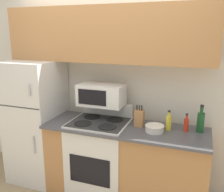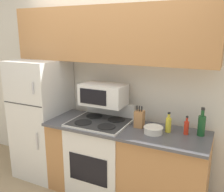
% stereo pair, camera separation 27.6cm
% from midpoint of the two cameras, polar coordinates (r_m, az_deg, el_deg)
% --- Properties ---
extents(wall_back, '(8.00, 0.05, 2.55)m').
position_cam_midpoint_polar(wall_back, '(3.21, -2.60, 2.53)').
color(wall_back, silver).
rests_on(wall_back, ground_plane).
extents(lower_cabinets, '(1.84, 0.63, 0.90)m').
position_cam_midpoint_polar(lower_cabinets, '(3.04, 0.25, -14.88)').
color(lower_cabinets, '#B27A47').
rests_on(lower_cabinets, ground_plane).
extents(refrigerator, '(0.63, 0.69, 1.59)m').
position_cam_midpoint_polar(refrigerator, '(3.50, -19.05, -5.43)').
color(refrigerator, silver).
rests_on(refrigerator, ground_plane).
extents(upper_cabinets, '(2.47, 0.33, 0.64)m').
position_cam_midpoint_polar(upper_cabinets, '(2.97, -4.18, 13.84)').
color(upper_cabinets, '#B27A47').
rests_on(upper_cabinets, refrigerator).
extents(stove, '(0.67, 0.61, 1.08)m').
position_cam_midpoint_polar(stove, '(3.12, -5.39, -13.54)').
color(stove, silver).
rests_on(stove, ground_plane).
extents(microwave, '(0.54, 0.31, 0.25)m').
position_cam_midpoint_polar(microwave, '(2.98, -5.10, 0.26)').
color(microwave, silver).
rests_on(microwave, stove).
extents(knife_block, '(0.10, 0.10, 0.25)m').
position_cam_midpoint_polar(knife_block, '(2.83, 3.49, -5.06)').
color(knife_block, '#B27A47').
rests_on(knife_block, lower_cabinets).
extents(bowl, '(0.21, 0.21, 0.07)m').
position_cam_midpoint_polar(bowl, '(2.70, 6.81, -7.36)').
color(bowl, silver).
rests_on(bowl, lower_cabinets).
extents(bottle_wine_green, '(0.08, 0.08, 0.30)m').
position_cam_midpoint_polar(bottle_wine_green, '(2.77, 16.96, -5.64)').
color(bottle_wine_green, '#194C23').
rests_on(bottle_wine_green, lower_cabinets).
extents(bottle_hot_sauce, '(0.05, 0.05, 0.20)m').
position_cam_midpoint_polar(bottle_hot_sauce, '(2.76, 13.88, -6.37)').
color(bottle_hot_sauce, red).
rests_on(bottle_hot_sauce, lower_cabinets).
extents(bottle_cooking_spray, '(0.06, 0.06, 0.22)m').
position_cam_midpoint_polar(bottle_cooking_spray, '(2.76, 10.02, -5.97)').
color(bottle_cooking_spray, gold).
rests_on(bottle_cooking_spray, lower_cabinets).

